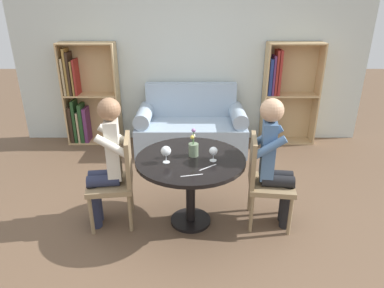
{
  "coord_description": "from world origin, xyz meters",
  "views": [
    {
      "loc": [
        0.01,
        -2.85,
        2.07
      ],
      "look_at": [
        0.0,
        0.05,
        0.83
      ],
      "focal_mm": 32.0,
      "sensor_mm": 36.0,
      "label": 1
    }
  ],
  "objects": [
    {
      "name": "couch",
      "position": [
        0.0,
        1.84,
        0.31
      ],
      "size": [
        1.56,
        0.8,
        0.92
      ],
      "color": "#9EB2C6",
      "rests_on": "ground_plane"
    },
    {
      "name": "wine_glass_right",
      "position": [
        0.21,
        -0.05,
        0.8
      ],
      "size": [
        0.08,
        0.08,
        0.13
      ],
      "color": "white",
      "rests_on": "round_table"
    },
    {
      "name": "chair_right",
      "position": [
        0.7,
        0.01,
        0.49
      ],
      "size": [
        0.47,
        0.47,
        0.9
      ],
      "rotation": [
        0.0,
        0.0,
        1.45
      ],
      "color": "#937A56",
      "rests_on": "ground_plane"
    },
    {
      "name": "person_left",
      "position": [
        -0.78,
        -0.0,
        0.68
      ],
      "size": [
        0.44,
        0.37,
        1.28
      ],
      "rotation": [
        0.0,
        0.0,
        -1.44
      ],
      "color": "#282D47",
      "rests_on": "ground_plane"
    },
    {
      "name": "back_wall",
      "position": [
        0.0,
        2.26,
        1.35
      ],
      "size": [
        5.2,
        0.05,
        2.7
      ],
      "color": "silver",
      "rests_on": "ground_plane"
    },
    {
      "name": "wine_glass_left",
      "position": [
        -0.22,
        -0.09,
        0.81
      ],
      "size": [
        0.09,
        0.09,
        0.16
      ],
      "color": "white",
      "rests_on": "round_table"
    },
    {
      "name": "fork_left_setting",
      "position": [
        0.15,
        -0.19,
        0.71
      ],
      "size": [
        0.16,
        0.13,
        0.0
      ],
      "color": "silver",
      "rests_on": "round_table"
    },
    {
      "name": "ground_plane",
      "position": [
        0.0,
        0.0,
        0.0
      ],
      "size": [
        16.0,
        16.0,
        0.0
      ],
      "primitive_type": "plane",
      "color": "brown"
    },
    {
      "name": "bookshelf_right",
      "position": [
        1.37,
        2.11,
        0.74
      ],
      "size": [
        0.8,
        0.28,
        1.5
      ],
      "color": "tan",
      "rests_on": "ground_plane"
    },
    {
      "name": "bookshelf_left",
      "position": [
        -1.58,
        2.11,
        0.68
      ],
      "size": [
        0.8,
        0.28,
        1.5
      ],
      "color": "tan",
      "rests_on": "ground_plane"
    },
    {
      "name": "chair_left",
      "position": [
        -0.7,
        0.02,
        0.49
      ],
      "size": [
        0.47,
        0.47,
        0.9
      ],
      "rotation": [
        0.0,
        0.0,
        -1.44
      ],
      "color": "#937A56",
      "rests_on": "ground_plane"
    },
    {
      "name": "person_right",
      "position": [
        0.78,
        -0.01,
        0.69
      ],
      "size": [
        0.44,
        0.37,
        1.27
      ],
      "rotation": [
        0.0,
        0.0,
        1.45
      ],
      "color": "black",
      "rests_on": "ground_plane"
    },
    {
      "name": "flower_vase",
      "position": [
        0.03,
        0.05,
        0.79
      ],
      "size": [
        0.09,
        0.09,
        0.28
      ],
      "color": "gray",
      "rests_on": "round_table"
    },
    {
      "name": "knife_left_setting",
      "position": [
        0.01,
        -0.34,
        0.71
      ],
      "size": [
        0.19,
        0.05,
        0.0
      ],
      "color": "silver",
      "rests_on": "round_table"
    },
    {
      "name": "round_table",
      "position": [
        0.0,
        0.0,
        0.58
      ],
      "size": [
        1.02,
        1.02,
        0.71
      ],
      "color": "black",
      "rests_on": "ground_plane"
    }
  ]
}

